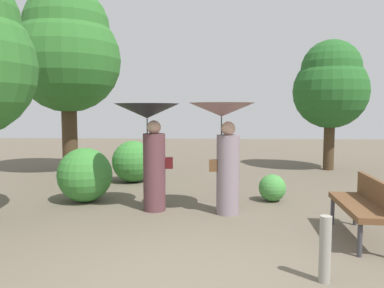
{
  "coord_description": "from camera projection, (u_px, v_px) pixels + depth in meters",
  "views": [
    {
      "loc": [
        0.32,
        -3.69,
        1.77
      ],
      "look_at": [
        0.0,
        3.42,
        1.14
      ],
      "focal_mm": 35.69,
      "sensor_mm": 36.0,
      "label": 1
    }
  ],
  "objects": [
    {
      "name": "ground_plane",
      "position": [
        177.0,
        287.0,
        3.84
      ],
      "size": [
        40.0,
        40.0,
        0.0
      ],
      "primitive_type": "plane",
      "color": "brown"
    },
    {
      "name": "person_left",
      "position": [
        150.0,
        135.0,
        6.65
      ],
      "size": [
        1.13,
        1.13,
        1.89
      ],
      "rotation": [
        0.0,
        0.0,
        1.71
      ],
      "color": "#563338",
      "rests_on": "ground"
    },
    {
      "name": "person_right",
      "position": [
        224.0,
        137.0,
        6.43
      ],
      "size": [
        1.1,
        1.1,
        1.9
      ],
      "rotation": [
        0.0,
        0.0,
        1.71
      ],
      "color": "gray",
      "rests_on": "ground"
    },
    {
      "name": "park_bench",
      "position": [
        364.0,
        203.0,
        5.21
      ],
      "size": [
        0.6,
        1.53,
        0.83
      ],
      "rotation": [
        0.0,
        0.0,
        -1.64
      ],
      "color": "#38383D",
      "rests_on": "ground"
    },
    {
      "name": "tree_near_left",
      "position": [
        67.0,
        50.0,
        10.57
      ],
      "size": [
        2.92,
        2.92,
        5.19
      ],
      "color": "#42301E",
      "rests_on": "ground"
    },
    {
      "name": "tree_near_right",
      "position": [
        331.0,
        85.0,
        11.18
      ],
      "size": [
        2.18,
        2.18,
        3.82
      ],
      "color": "#42301E",
      "rests_on": "ground"
    },
    {
      "name": "bush_path_left",
      "position": [
        272.0,
        188.0,
        7.43
      ],
      "size": [
        0.53,
        0.53,
        0.53
      ],
      "primitive_type": "sphere",
      "color": "#428C3D",
      "rests_on": "ground"
    },
    {
      "name": "bush_path_right",
      "position": [
        133.0,
        161.0,
        9.4
      ],
      "size": [
        1.02,
        1.02,
        1.02
      ],
      "primitive_type": "sphere",
      "color": "#387F33",
      "rests_on": "ground"
    },
    {
      "name": "bush_behind_bench",
      "position": [
        90.0,
        167.0,
        9.27
      ],
      "size": [
        0.78,
        0.78,
        0.78
      ],
      "primitive_type": "sphere",
      "color": "#2D6B28",
      "rests_on": "ground"
    },
    {
      "name": "bush_far_side",
      "position": [
        85.0,
        175.0,
        7.37
      ],
      "size": [
        1.05,
        1.05,
        1.05
      ],
      "primitive_type": "sphere",
      "color": "#387F33",
      "rests_on": "ground"
    },
    {
      "name": "path_marker_post",
      "position": [
        325.0,
        249.0,
        3.91
      ],
      "size": [
        0.12,
        0.12,
        0.7
      ],
      "primitive_type": "cylinder",
      "color": "gray",
      "rests_on": "ground"
    }
  ]
}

